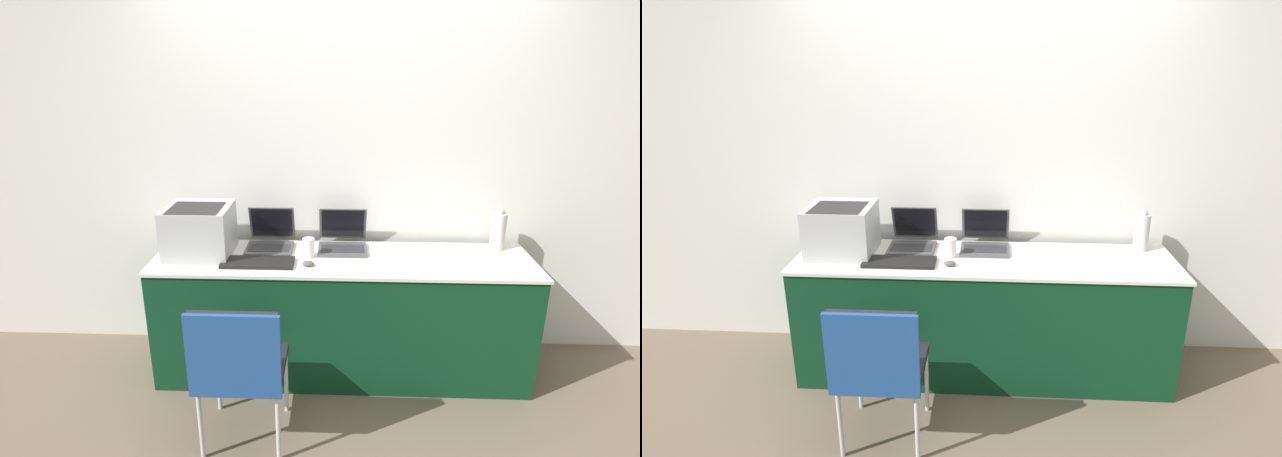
{
  "view_description": "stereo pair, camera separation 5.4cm",
  "coord_description": "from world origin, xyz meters",
  "views": [
    {
      "loc": [
        -0.02,
        -2.56,
        1.97
      ],
      "look_at": [
        -0.14,
        0.31,
        0.98
      ],
      "focal_mm": 28.0,
      "sensor_mm": 36.0,
      "label": 1
    },
    {
      "loc": [
        0.03,
        -2.56,
        1.97
      ],
      "look_at": [
        -0.14,
        0.31,
        0.98
      ],
      "focal_mm": 28.0,
      "sensor_mm": 36.0,
      "label": 2
    }
  ],
  "objects": [
    {
      "name": "ground_plane",
      "position": [
        0.0,
        0.0,
        0.0
      ],
      "size": [
        14.0,
        14.0,
        0.0
      ],
      "primitive_type": "plane",
      "color": "#6B5B4C"
    },
    {
      "name": "wall_back",
      "position": [
        0.0,
        0.67,
        1.3
      ],
      "size": [
        8.0,
        0.05,
        2.6
      ],
      "color": "silver",
      "rests_on": "ground_plane"
    },
    {
      "name": "table",
      "position": [
        0.0,
        0.28,
        0.4
      ],
      "size": [
        2.33,
        0.59,
        0.8
      ],
      "color": "#0C381E",
      "rests_on": "ground_plane"
    },
    {
      "name": "printer",
      "position": [
        -0.89,
        0.32,
        0.96
      ],
      "size": [
        0.4,
        0.38,
        0.31
      ],
      "color": "#B2B7BC",
      "rests_on": "table"
    },
    {
      "name": "laptop_left",
      "position": [
        -0.47,
        0.45,
        0.85
      ],
      "size": [
        0.3,
        0.32,
        0.25
      ],
      "color": "#4C4C51",
      "rests_on": "table"
    },
    {
      "name": "laptop_right",
      "position": [
        0.0,
        0.46,
        0.85
      ],
      "size": [
        0.31,
        0.33,
        0.24
      ],
      "color": "#4C4C51",
      "rests_on": "table"
    },
    {
      "name": "external_keyboard",
      "position": [
        -0.51,
        0.17,
        0.81
      ],
      "size": [
        0.43,
        0.17,
        0.02
      ],
      "color": "black",
      "rests_on": "table"
    },
    {
      "name": "coffee_cup",
      "position": [
        -0.21,
        0.29,
        0.86
      ],
      "size": [
        0.08,
        0.08,
        0.12
      ],
      "color": "white",
      "rests_on": "table"
    },
    {
      "name": "mouse",
      "position": [
        -0.2,
        0.15,
        0.81
      ],
      "size": [
        0.07,
        0.05,
        0.03
      ],
      "color": "#4C4C51",
      "rests_on": "table"
    },
    {
      "name": "metal_pitcher",
      "position": [
        0.99,
        0.48,
        0.92
      ],
      "size": [
        0.09,
        0.09,
        0.27
      ],
      "color": "silver",
      "rests_on": "table"
    },
    {
      "name": "chair",
      "position": [
        -0.51,
        -0.45,
        0.53
      ],
      "size": [
        0.45,
        0.44,
        0.85
      ],
      "color": "black",
      "rests_on": "ground_plane"
    }
  ]
}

